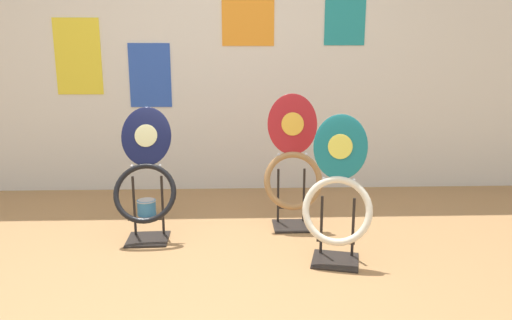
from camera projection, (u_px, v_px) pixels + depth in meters
name	position (u px, v px, depth m)	size (l,w,h in m)	color
ground_plane	(216.00, 295.00, 2.40)	(14.00, 14.00, 0.00)	#A37547
wall_back	(224.00, 51.00, 4.18)	(8.00, 0.07, 2.60)	silver
toilet_seat_display_teal_sax	(338.00, 197.00, 2.74)	(0.46, 0.37, 0.90)	black
toilet_seat_display_crimson_swirl	(293.00, 169.00, 3.32)	(0.43, 0.28, 0.98)	black
toilet_seat_display_navy_moon	(146.00, 177.00, 3.10)	(0.43, 0.40, 0.90)	black
paint_can	(147.00, 207.00, 3.65)	(0.15, 0.15, 0.13)	teal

